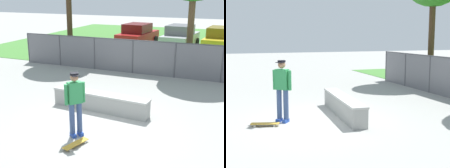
# 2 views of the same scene
# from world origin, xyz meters

# --- Properties ---
(ground_plane) EXTENTS (80.00, 80.00, 0.00)m
(ground_plane) POSITION_xyz_m (0.00, 0.00, 0.00)
(ground_plane) COLOR #9E9E99
(grass_strip) EXTENTS (26.68, 20.00, 0.02)m
(grass_strip) POSITION_xyz_m (0.00, 16.62, 0.01)
(grass_strip) COLOR #478438
(grass_strip) RESTS_ON ground
(concrete_ledge) EXTENTS (3.57, 0.75, 0.62)m
(concrete_ledge) POSITION_xyz_m (-0.41, 1.18, 0.31)
(concrete_ledge) COLOR #999993
(concrete_ledge) RESTS_ON ground
(skateboarder) EXTENTS (0.43, 0.49, 1.84)m
(skateboarder) POSITION_xyz_m (-0.21, -0.81, 1.03)
(skateboarder) COLOR #2647A5
(skateboarder) RESTS_ON ground
(skateboard) EXTENTS (0.41, 0.82, 0.09)m
(skateboard) POSITION_xyz_m (0.09, -1.37, 0.07)
(skateboard) COLOR gold
(skateboard) RESTS_ON ground
(chainlink_fence) EXTENTS (14.75, 0.07, 1.68)m
(chainlink_fence) POSITION_xyz_m (-0.00, 6.32, 0.91)
(chainlink_fence) COLOR #4C4C51
(chainlink_fence) RESTS_ON ground
(car_red) EXTENTS (2.29, 4.34, 1.66)m
(car_red) POSITION_xyz_m (-3.32, 13.89, 0.84)
(car_red) COLOR #B21E1E
(car_red) RESTS_ON ground
(car_silver) EXTENTS (2.29, 4.34, 1.66)m
(car_silver) POSITION_xyz_m (-0.24, 14.14, 0.84)
(car_silver) COLOR #B7BABF
(car_silver) RESTS_ON ground
(car_yellow) EXTENTS (2.29, 4.34, 1.66)m
(car_yellow) POSITION_xyz_m (2.53, 13.95, 0.84)
(car_yellow) COLOR gold
(car_yellow) RESTS_ON ground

